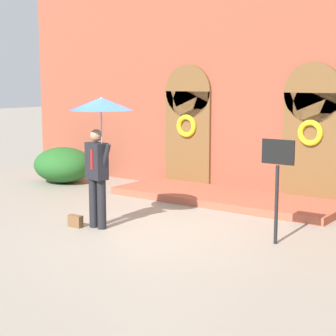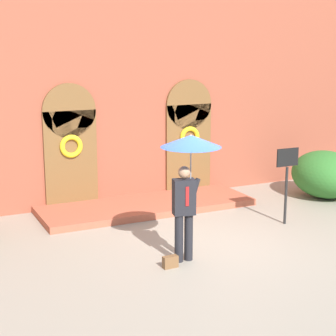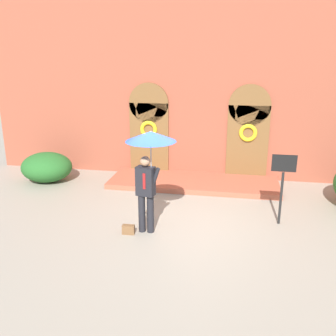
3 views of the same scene
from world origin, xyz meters
The scene contains 6 objects.
ground_plane centered at (0.00, 0.00, 0.00)m, with size 80.00×80.00×0.00m, color gray.
building_facade centered at (0.00, 4.15, 2.68)m, with size 14.00×2.30×5.60m.
person_with_umbrella centered at (-0.60, -0.33, 1.91)m, with size 1.10×1.10×2.36m.
handbag centered at (-1.07, -0.53, 0.11)m, with size 0.28×0.12×0.22m, color brown.
sign_post centered at (2.35, 0.65, 1.16)m, with size 0.56×0.06×1.72m.
shrub_left centered at (-4.66, 2.58, 0.47)m, with size 1.61×1.45×0.93m, color #235B23.
Camera 1 is at (6.18, -7.60, 2.63)m, focal length 60.00 mm.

